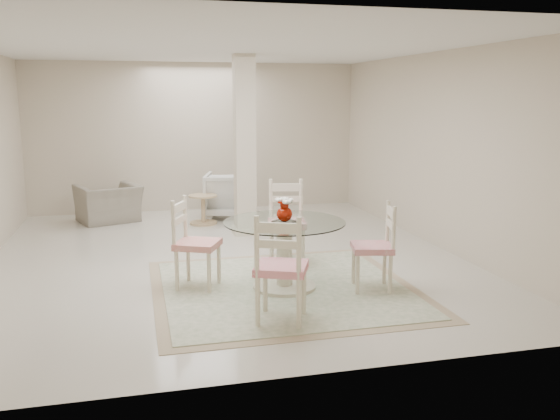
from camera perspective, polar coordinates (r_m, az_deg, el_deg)
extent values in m
plane|color=beige|center=(7.88, -5.18, -4.53)|extent=(7.00, 7.00, 0.00)
cube|color=beige|center=(11.10, -8.07, 6.95)|extent=(6.00, 0.02, 2.70)
cube|color=beige|center=(4.23, 1.75, 0.84)|extent=(6.00, 0.02, 2.70)
cube|color=beige|center=(8.60, 14.91, 5.59)|extent=(0.02, 7.00, 2.70)
cube|color=white|center=(7.62, -5.54, 15.43)|extent=(6.00, 7.00, 0.02)
cube|color=beige|center=(8.99, -3.43, 6.15)|extent=(0.30, 0.30, 2.70)
cube|color=tan|center=(6.59, 0.42, -7.57)|extent=(2.85, 2.85, 0.01)
cube|color=#E9E3C6|center=(6.59, 0.42, -7.51)|extent=(2.61, 2.61, 0.01)
cylinder|color=beige|center=(6.58, 0.42, -7.39)|extent=(0.69, 0.69, 0.05)
cylinder|color=beige|center=(6.47, 0.43, -4.28)|extent=(0.17, 0.17, 0.71)
cylinder|color=beige|center=(6.39, 0.43, -1.34)|extent=(0.28, 0.28, 0.03)
cylinder|color=white|center=(6.39, 0.43, -1.17)|extent=(1.32, 1.32, 0.01)
ellipsoid|color=#9E1604|center=(6.37, 0.43, -0.39)|extent=(0.17, 0.17, 0.16)
cylinder|color=#9E1604|center=(6.35, 0.43, 0.50)|extent=(0.09, 0.09, 0.05)
cylinder|color=#9E1604|center=(6.35, 0.43, 0.80)|extent=(0.15, 0.15, 0.02)
ellipsoid|color=white|center=(6.34, 0.43, 1.01)|extent=(0.10, 0.10, 0.04)
ellipsoid|color=white|center=(6.38, 0.85, 0.93)|extent=(0.10, 0.10, 0.04)
ellipsoid|color=white|center=(6.36, -0.05, 0.95)|extent=(0.10, 0.10, 0.04)
ellipsoid|color=white|center=(6.30, 0.64, 0.76)|extent=(0.10, 0.10, 0.04)
cylinder|color=#F3E6C7|center=(6.70, 7.08, -5.37)|extent=(0.04, 0.04, 0.44)
cylinder|color=#F3E6C7|center=(6.37, 7.47, -6.24)|extent=(0.04, 0.04, 0.44)
cylinder|color=#F3E6C7|center=(6.76, 10.02, -5.32)|extent=(0.04, 0.04, 0.44)
cylinder|color=#F3E6C7|center=(6.43, 10.56, -6.18)|extent=(0.04, 0.04, 0.44)
cube|color=#B01223|center=(6.50, 8.85, -3.60)|extent=(0.51, 0.51, 0.07)
cube|color=#F3E6C7|center=(6.46, 10.62, -0.80)|extent=(0.13, 0.39, 0.52)
cylinder|color=#F2E4C7|center=(7.24, -0.80, -3.88)|extent=(0.05, 0.05, 0.49)
cylinder|color=#F2E4C7|center=(7.26, 2.23, -3.85)|extent=(0.05, 0.05, 0.49)
cylinder|color=#F2E4C7|center=(7.61, -0.87, -3.15)|extent=(0.05, 0.05, 0.49)
cylinder|color=#F2E4C7|center=(7.63, 2.00, -3.12)|extent=(0.05, 0.05, 0.49)
cube|color=red|center=(7.37, 0.64, -1.37)|extent=(0.55, 0.55, 0.07)
cube|color=#F2E4C7|center=(7.51, 0.57, 1.62)|extent=(0.43, 0.13, 0.57)
cylinder|color=#F7EBCB|center=(6.39, -6.85, -6.08)|extent=(0.04, 0.04, 0.46)
cylinder|color=#F7EBCB|center=(6.73, -5.91, -5.21)|extent=(0.04, 0.04, 0.46)
cylinder|color=#F7EBCB|center=(6.51, -9.90, -5.86)|extent=(0.04, 0.04, 0.46)
cylinder|color=#F7EBCB|center=(6.84, -8.82, -5.01)|extent=(0.04, 0.04, 0.46)
cube|color=red|center=(6.54, -7.93, -3.29)|extent=(0.59, 0.59, 0.07)
cube|color=#F7EBCB|center=(6.54, -9.68, -0.33)|extent=(0.21, 0.38, 0.54)
cylinder|color=#EDE5C3|center=(5.76, 2.31, -7.81)|extent=(0.05, 0.05, 0.48)
cylinder|color=#EDE5C3|center=(5.82, -1.43, -7.62)|extent=(0.05, 0.05, 0.48)
cylinder|color=#EDE5C3|center=(5.41, 1.82, -9.08)|extent=(0.05, 0.05, 0.48)
cylinder|color=#EDE5C3|center=(5.47, -2.17, -8.86)|extent=(0.05, 0.05, 0.48)
cube|color=red|center=(5.53, 0.14, -5.60)|extent=(0.61, 0.61, 0.07)
cube|color=#EDE5C3|center=(5.23, -0.23, -2.54)|extent=(0.41, 0.21, 0.57)
imported|color=gray|center=(10.39, -16.16, 0.61)|extent=(1.20, 1.13, 0.63)
imported|color=silver|center=(10.40, -4.80, 1.47)|extent=(1.04, 1.06, 0.79)
cylinder|color=tan|center=(9.94, -7.37, -1.23)|extent=(0.45, 0.45, 0.04)
cylinder|color=tan|center=(9.90, -7.41, 0.05)|extent=(0.07, 0.07, 0.43)
cylinder|color=tan|center=(9.86, -7.44, 1.36)|extent=(0.47, 0.47, 0.03)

